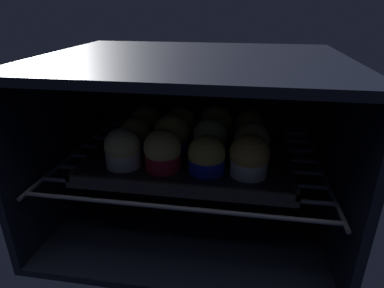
% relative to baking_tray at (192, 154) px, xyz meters
% --- Properties ---
extents(oven_cavity, '(0.59, 0.47, 0.37)m').
position_rel_baking_tray_xyz_m(oven_cavity, '(0.00, 0.04, 0.02)').
color(oven_cavity, black).
rests_on(oven_cavity, ground).
extents(oven_rack, '(0.55, 0.42, 0.01)m').
position_rel_baking_tray_xyz_m(oven_rack, '(0.00, 0.00, -0.01)').
color(oven_rack, '#444756').
rests_on(oven_rack, oven_cavity).
extents(baking_tray, '(0.41, 0.33, 0.02)m').
position_rel_baking_tray_xyz_m(baking_tray, '(0.00, 0.00, 0.00)').
color(baking_tray, black).
rests_on(baking_tray, oven_rack).
extents(muffin_row0_col0, '(0.07, 0.07, 0.08)m').
position_rel_baking_tray_xyz_m(muffin_row0_col0, '(-0.12, -0.08, 0.04)').
color(muffin_row0_col0, silver).
rests_on(muffin_row0_col0, baking_tray).
extents(muffin_row0_col1, '(0.07, 0.07, 0.08)m').
position_rel_baking_tray_xyz_m(muffin_row0_col1, '(-0.04, -0.08, 0.04)').
color(muffin_row0_col1, red).
rests_on(muffin_row0_col1, baking_tray).
extents(muffin_row0_col2, '(0.07, 0.07, 0.07)m').
position_rel_baking_tray_xyz_m(muffin_row0_col2, '(0.04, -0.08, 0.04)').
color(muffin_row0_col2, '#1928B7').
rests_on(muffin_row0_col2, baking_tray).
extents(muffin_row0_col3, '(0.07, 0.07, 0.08)m').
position_rel_baking_tray_xyz_m(muffin_row0_col3, '(0.12, -0.08, 0.04)').
color(muffin_row0_col3, silver).
rests_on(muffin_row0_col3, baking_tray).
extents(muffin_row1_col0, '(0.07, 0.07, 0.07)m').
position_rel_baking_tray_xyz_m(muffin_row1_col0, '(-0.13, 0.00, 0.04)').
color(muffin_row1_col0, '#0C8C84').
rests_on(muffin_row1_col0, baking_tray).
extents(muffin_row1_col1, '(0.08, 0.08, 0.08)m').
position_rel_baking_tray_xyz_m(muffin_row1_col1, '(-0.04, -0.00, 0.04)').
color(muffin_row1_col1, '#1928B7').
rests_on(muffin_row1_col1, baking_tray).
extents(muffin_row1_col2, '(0.07, 0.07, 0.08)m').
position_rel_baking_tray_xyz_m(muffin_row1_col2, '(0.04, 0.00, 0.04)').
color(muffin_row1_col2, '#1928B7').
rests_on(muffin_row1_col2, baking_tray).
extents(muffin_row1_col3, '(0.07, 0.07, 0.08)m').
position_rel_baking_tray_xyz_m(muffin_row1_col3, '(0.12, -0.00, 0.04)').
color(muffin_row1_col3, '#1928B7').
rests_on(muffin_row1_col3, baking_tray).
extents(muffin_row2_col0, '(0.07, 0.07, 0.07)m').
position_rel_baking_tray_xyz_m(muffin_row2_col0, '(-0.13, 0.08, 0.04)').
color(muffin_row2_col0, '#7A238C').
rests_on(muffin_row2_col0, baking_tray).
extents(muffin_row2_col1, '(0.07, 0.07, 0.07)m').
position_rel_baking_tray_xyz_m(muffin_row2_col1, '(-0.04, 0.08, 0.04)').
color(muffin_row2_col1, '#1928B7').
rests_on(muffin_row2_col1, baking_tray).
extents(muffin_row2_col2, '(0.08, 0.08, 0.08)m').
position_rel_baking_tray_xyz_m(muffin_row2_col2, '(0.04, 0.08, 0.04)').
color(muffin_row2_col2, '#1928B7').
rests_on(muffin_row2_col2, baking_tray).
extents(muffin_row2_col3, '(0.07, 0.07, 0.08)m').
position_rel_baking_tray_xyz_m(muffin_row2_col3, '(0.12, 0.08, 0.04)').
color(muffin_row2_col3, '#1928B7').
rests_on(muffin_row2_col3, baking_tray).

